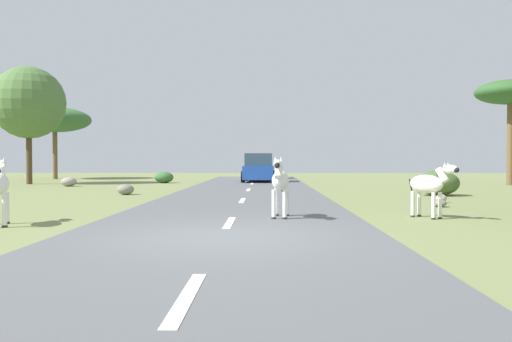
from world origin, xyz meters
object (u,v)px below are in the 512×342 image
(tree_0, at_px, (511,94))
(tree_5, at_px, (55,120))
(rock_3, at_px, (435,182))
(tree_2, at_px, (29,103))
(bush_2, at_px, (438,183))
(car_0, at_px, (260,167))
(car_1, at_px, (259,169))
(rock_4, at_px, (69,182))
(zebra_1, at_px, (429,185))
(rock_1, at_px, (441,199))
(rock_2, at_px, (439,203))
(zebra_0, at_px, (280,182))
(rock_0, at_px, (126,189))
(bush_3, at_px, (164,177))

(tree_0, height_order, tree_5, tree_0)
(tree_0, xyz_separation_m, rock_3, (-4.74, -1.85, -4.82))
(tree_2, xyz_separation_m, bush_2, (20.39, -9.00, -4.18))
(car_0, distance_m, car_1, 5.64)
(rock_4, bearing_deg, zebra_1, -45.17)
(rock_1, distance_m, rock_3, 10.43)
(rock_1, height_order, rock_4, rock_4)
(bush_2, bearing_deg, rock_2, -108.01)
(zebra_0, height_order, tree_0, tree_0)
(tree_2, bearing_deg, rock_3, -6.23)
(tree_0, distance_m, tree_5, 30.03)
(zebra_1, height_order, rock_2, zebra_1)
(zebra_1, distance_m, rock_4, 20.36)
(tree_2, xyz_separation_m, rock_0, (7.98, -8.74, -4.46))
(rock_0, bearing_deg, car_0, 72.74)
(rock_2, bearing_deg, car_0, 104.38)
(bush_2, relative_size, rock_0, 2.44)
(rock_1, bearing_deg, rock_2, -110.71)
(tree_2, relative_size, rock_0, 10.04)
(bush_3, relative_size, rock_4, 1.40)
(car_1, height_order, bush_3, car_1)
(car_1, relative_size, rock_4, 5.42)
(tree_0, bearing_deg, rock_0, -156.99)
(zebra_0, height_order, car_1, car_1)
(rock_0, bearing_deg, zebra_0, -54.91)
(tree_5, height_order, rock_4, tree_5)
(rock_0, height_order, rock_2, rock_0)
(car_0, relative_size, tree_0, 0.75)
(tree_5, bearing_deg, rock_2, -46.46)
(tree_2, bearing_deg, zebra_1, -43.78)
(rock_3, bearing_deg, bush_2, -107.09)
(rock_1, bearing_deg, car_0, 106.75)
(car_0, distance_m, rock_2, 22.62)
(zebra_0, distance_m, car_1, 19.68)
(bush_3, bearing_deg, rock_1, -49.60)
(rock_3, bearing_deg, tree_0, 21.29)
(zebra_0, bearing_deg, bush_3, -64.46)
(zebra_1, relative_size, rock_3, 2.14)
(zebra_0, bearing_deg, tree_5, -51.41)
(car_0, height_order, car_1, same)
(car_0, height_order, tree_5, tree_5)
(car_0, bearing_deg, tree_0, -31.15)
(tree_2, relative_size, tree_5, 1.30)
(zebra_1, bearing_deg, car_1, -111.10)
(rock_0, height_order, rock_1, rock_0)
(car_0, xyz_separation_m, rock_2, (5.62, -21.90, -0.74))
(zebra_1, relative_size, tree_0, 0.23)
(tree_0, height_order, rock_0, tree_0)
(zebra_0, relative_size, tree_0, 0.26)
(rock_4, bearing_deg, rock_3, -0.16)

